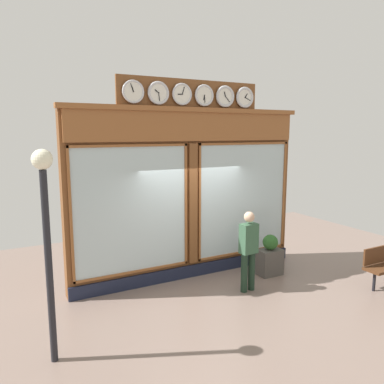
# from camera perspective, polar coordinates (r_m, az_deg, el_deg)

# --- Properties ---
(ground_plane) EXTENTS (14.00, 14.00, 0.00)m
(ground_plane) POSITION_cam_1_polar(r_m,az_deg,el_deg) (6.72, 12.03, -20.36)
(ground_plane) COLOR #7A665B
(shop_facade) EXTENTS (5.62, 0.42, 4.39)m
(shop_facade) POSITION_cam_1_polar(r_m,az_deg,el_deg) (8.39, -0.39, 0.13)
(shop_facade) COLOR brown
(shop_facade) RESTS_ON ground_plane
(pedestrian) EXTENTS (0.38, 0.25, 1.69)m
(pedestrian) POSITION_cam_1_polar(r_m,az_deg,el_deg) (7.85, 8.63, -8.42)
(pedestrian) COLOR #1C2F21
(pedestrian) RESTS_ON ground_plane
(street_lamp) EXTENTS (0.28, 0.28, 3.07)m
(street_lamp) POSITION_cam_1_polar(r_m,az_deg,el_deg) (5.49, -21.41, -4.30)
(street_lamp) COLOR black
(street_lamp) RESTS_ON ground_plane
(planter_box) EXTENTS (0.56, 0.36, 0.60)m
(planter_box) POSITION_cam_1_polar(r_m,az_deg,el_deg) (8.99, 11.78, -10.43)
(planter_box) COLOR #4C4742
(planter_box) RESTS_ON ground_plane
(planter_shrub) EXTENTS (0.35, 0.35, 0.35)m
(planter_shrub) POSITION_cam_1_polar(r_m,az_deg,el_deg) (8.84, 11.88, -7.51)
(planter_shrub) COLOR #285623
(planter_shrub) RESTS_ON planter_box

